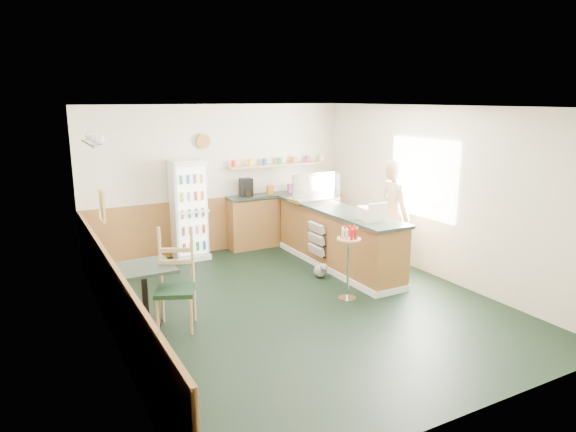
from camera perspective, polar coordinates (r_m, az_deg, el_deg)
ground at (r=7.32m, az=1.21°, el=-9.59°), size 6.00×6.00×0.00m
room_envelope at (r=7.41m, az=-3.06°, el=2.99°), size 5.04×6.02×2.72m
service_counter at (r=8.70m, az=5.48°, el=-2.72°), size 0.68×3.01×1.01m
back_counter at (r=10.04m, az=-0.76°, el=-0.02°), size 2.24×0.42×1.69m
drinks_fridge at (r=9.21m, az=-10.94°, el=0.67°), size 0.58×0.52×1.76m
display_case at (r=9.17m, az=2.87°, el=3.20°), size 0.85×0.45×0.49m
cash_register at (r=7.84m, az=9.25°, el=0.28°), size 0.39×0.41×0.19m
shopkeeper at (r=8.52m, az=11.78°, el=0.01°), size 0.54×0.68×1.87m
condiment_stand at (r=7.26m, az=6.74°, el=-3.88°), size 0.34×0.34×1.05m
newspaper_rack at (r=8.58m, az=3.18°, el=-2.63°), size 0.09×0.47×0.55m
cafe_table at (r=6.70m, az=-15.67°, el=-7.26°), size 0.72×0.72×0.77m
cafe_chair at (r=6.56m, az=-12.72°, el=-6.53°), size 0.61×0.62×1.25m
dog_doorstop at (r=8.26m, az=3.68°, el=-6.03°), size 0.21×0.27×0.25m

